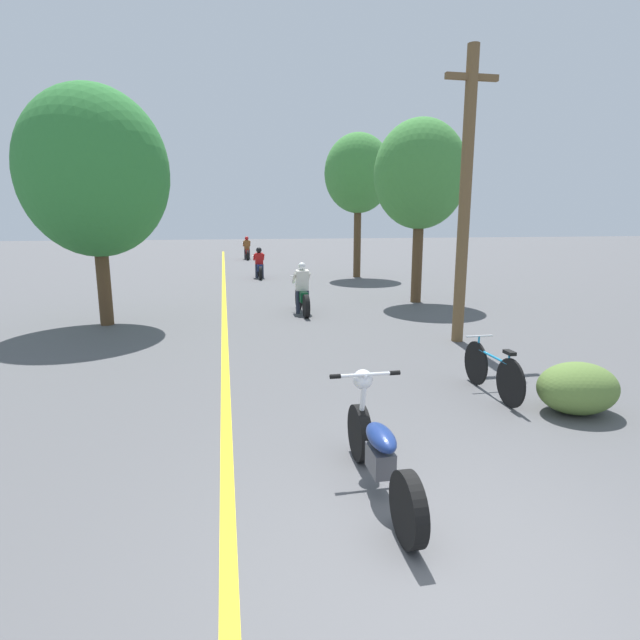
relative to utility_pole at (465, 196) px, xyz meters
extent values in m
plane|color=#515154|center=(-3.23, -6.64, -3.04)|extent=(120.00, 120.00, 0.00)
cube|color=yellow|center=(-4.93, 6.45, -3.03)|extent=(0.14, 48.00, 0.01)
cylinder|color=brown|center=(0.00, 0.00, -0.09)|extent=(0.24, 0.24, 5.90)
cube|color=brown|center=(0.00, 0.00, 2.26)|extent=(1.10, 0.10, 0.12)
cylinder|color=#513A23|center=(1.02, 4.98, -1.54)|extent=(0.32, 0.32, 2.99)
ellipsoid|color=#42893D|center=(1.02, 4.98, 0.85)|extent=(2.83, 2.54, 3.25)
cylinder|color=#513A23|center=(0.94, 11.89, -1.26)|extent=(0.32, 0.32, 3.56)
ellipsoid|color=#42893D|center=(0.94, 11.89, 1.45)|extent=(2.93, 2.64, 3.37)
cylinder|color=#513A23|center=(-7.79, 3.20, -1.75)|extent=(0.32, 0.32, 2.57)
ellipsoid|color=#337F38|center=(-7.79, 3.20, 0.62)|extent=(3.43, 3.09, 3.95)
ellipsoid|color=#5B7A38|center=(-0.24, -4.07, -2.69)|extent=(1.10, 0.88, 0.70)
cylinder|color=black|center=(-3.50, -4.80, -2.73)|extent=(0.12, 0.62, 0.62)
cylinder|color=black|center=(-3.50, -6.29, -2.73)|extent=(0.12, 0.62, 0.62)
ellipsoid|color=navy|center=(-3.50, -5.55, -2.45)|extent=(0.24, 0.59, 0.18)
cube|color=#4C4C51|center=(-3.50, -5.55, -2.68)|extent=(0.20, 0.36, 0.24)
cylinder|color=silver|center=(-3.50, -4.89, -2.37)|extent=(0.06, 0.23, 0.73)
cylinder|color=silver|center=(-3.50, -4.98, -2.01)|extent=(0.64, 0.04, 0.04)
cylinder|color=black|center=(-3.81, -4.98, -2.01)|extent=(0.11, 0.05, 0.05)
cylinder|color=black|center=(-3.18, -4.98, -2.01)|extent=(0.11, 0.05, 0.05)
sphere|color=silver|center=(-3.50, -4.89, -2.09)|extent=(0.21, 0.21, 0.21)
cylinder|color=black|center=(-2.79, 4.49, -2.73)|extent=(0.12, 0.62, 0.62)
cylinder|color=black|center=(-2.79, 3.12, -2.73)|extent=(0.12, 0.62, 0.62)
cube|color=#0C4723|center=(-2.79, 3.81, -2.55)|extent=(0.20, 0.88, 0.28)
cylinder|color=silver|center=(-2.79, 4.39, -2.07)|extent=(0.50, 0.03, 0.03)
cylinder|color=#282D3D|center=(-2.92, 3.76, -2.72)|extent=(0.11, 0.11, 0.63)
cylinder|color=#282D3D|center=(-2.66, 3.76, -2.72)|extent=(0.11, 0.11, 0.63)
cube|color=silver|center=(-2.79, 3.79, -2.12)|extent=(0.34, 0.28, 0.59)
cylinder|color=silver|center=(-2.99, 3.95, -2.06)|extent=(0.08, 0.47, 0.36)
cylinder|color=silver|center=(-2.59, 3.95, -2.06)|extent=(0.08, 0.47, 0.36)
sphere|color=white|center=(-2.79, 3.83, -1.73)|extent=(0.21, 0.21, 0.21)
cylinder|color=black|center=(-3.37, 13.02, -2.75)|extent=(0.12, 0.58, 0.58)
cylinder|color=black|center=(-3.37, 11.66, -2.75)|extent=(0.12, 0.58, 0.58)
cube|color=navy|center=(-3.37, 12.34, -2.57)|extent=(0.20, 0.87, 0.28)
cylinder|color=silver|center=(-3.37, 12.92, -2.11)|extent=(0.50, 0.03, 0.03)
cylinder|color=#282D3D|center=(-3.50, 12.29, -2.73)|extent=(0.11, 0.11, 0.61)
cylinder|color=#282D3D|center=(-3.24, 12.29, -2.73)|extent=(0.11, 0.11, 0.61)
cube|color=red|center=(-3.37, 12.32, -2.18)|extent=(0.34, 0.27, 0.51)
cylinder|color=red|center=(-3.57, 12.48, -2.14)|extent=(0.08, 0.41, 0.32)
cylinder|color=red|center=(-3.17, 12.48, -2.14)|extent=(0.08, 0.41, 0.32)
sphere|color=black|center=(-3.37, 12.36, -1.82)|extent=(0.25, 0.25, 0.25)
cylinder|color=black|center=(-3.43, 23.39, -2.73)|extent=(0.12, 0.62, 0.62)
cylinder|color=black|center=(-3.43, 21.84, -2.73)|extent=(0.12, 0.62, 0.62)
cube|color=maroon|center=(-3.43, 22.62, -2.55)|extent=(0.20, 0.99, 0.28)
cylinder|color=silver|center=(-3.43, 23.29, -2.07)|extent=(0.50, 0.03, 0.03)
cylinder|color=#38383D|center=(-3.56, 22.57, -2.72)|extent=(0.11, 0.11, 0.63)
cylinder|color=#38383D|center=(-3.30, 22.57, -2.72)|extent=(0.11, 0.11, 0.63)
cube|color=brown|center=(-3.43, 22.60, -2.12)|extent=(0.34, 0.28, 0.60)
cylinder|color=brown|center=(-3.63, 22.76, -2.06)|extent=(0.08, 0.47, 0.36)
cylinder|color=brown|center=(-3.23, 22.76, -2.06)|extent=(0.08, 0.47, 0.36)
sphere|color=#B21919|center=(-3.43, 22.64, -1.71)|extent=(0.25, 0.25, 0.25)
cylinder|color=black|center=(-1.02, -2.71, -2.69)|extent=(0.04, 0.70, 0.70)
cylinder|color=black|center=(-1.02, -3.70, -2.69)|extent=(0.04, 0.70, 0.70)
cylinder|color=#197FB2|center=(-1.02, -3.20, -2.45)|extent=(0.04, 0.79, 0.04)
cylinder|color=#197FB2|center=(-1.02, -3.62, -2.48)|extent=(0.03, 0.03, 0.42)
cube|color=black|center=(-1.02, -3.62, -2.27)|extent=(0.10, 0.20, 0.05)
cylinder|color=#197FB2|center=(-1.02, -2.76, -2.46)|extent=(0.03, 0.03, 0.45)
cylinder|color=silver|center=(-1.02, -2.76, -2.24)|extent=(0.44, 0.03, 0.03)
camera|label=1|loc=(-4.88, -9.71, -0.43)|focal=28.00mm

